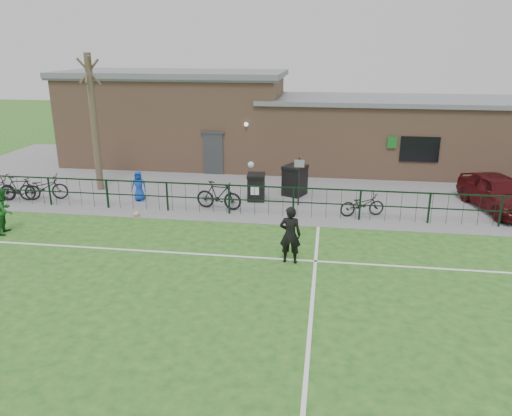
# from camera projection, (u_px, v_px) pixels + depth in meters

# --- Properties ---
(ground) EXTENTS (90.00, 90.00, 0.00)m
(ground) POSITION_uv_depth(u_px,v_px,m) (225.00, 325.00, 11.85)
(ground) COLOR #255719
(ground) RESTS_ON ground
(paving_strip) EXTENTS (34.00, 13.00, 0.02)m
(paving_strip) POSITION_uv_depth(u_px,v_px,m) (281.00, 179.00, 24.52)
(paving_strip) COLOR slate
(paving_strip) RESTS_ON ground
(pitch_line_touch) EXTENTS (28.00, 0.10, 0.01)m
(pitch_line_touch) POSITION_uv_depth(u_px,v_px,m) (267.00, 217.00, 19.17)
(pitch_line_touch) COLOR white
(pitch_line_touch) RESTS_ON ground
(pitch_line_mid) EXTENTS (28.00, 0.10, 0.01)m
(pitch_line_mid) POSITION_uv_depth(u_px,v_px,m) (251.00, 257.00, 15.60)
(pitch_line_mid) COLOR white
(pitch_line_mid) RESTS_ON ground
(pitch_line_perp) EXTENTS (0.10, 16.00, 0.01)m
(pitch_line_perp) POSITION_uv_depth(u_px,v_px,m) (310.00, 332.00, 11.57)
(pitch_line_perp) COLOR white
(pitch_line_perp) RESTS_ON ground
(perimeter_fence) EXTENTS (28.00, 0.10, 1.20)m
(perimeter_fence) POSITION_uv_depth(u_px,v_px,m) (267.00, 201.00, 19.17)
(perimeter_fence) COLOR black
(perimeter_fence) RESTS_ON ground
(bare_tree) EXTENTS (0.30, 0.30, 6.00)m
(bare_tree) POSITION_uv_depth(u_px,v_px,m) (94.00, 124.00, 21.87)
(bare_tree) COLOR #4A3D2D
(bare_tree) RESTS_ON ground
(wheelie_bin_left) EXTENTS (0.75, 0.84, 1.05)m
(wheelie_bin_left) POSITION_uv_depth(u_px,v_px,m) (256.00, 188.00, 21.08)
(wheelie_bin_left) COLOR black
(wheelie_bin_left) RESTS_ON paving_strip
(wheelie_bin_right) EXTENTS (1.13, 1.18, 1.23)m
(wheelie_bin_right) POSITION_uv_depth(u_px,v_px,m) (295.00, 181.00, 21.76)
(wheelie_bin_right) COLOR black
(wheelie_bin_right) RESTS_ON paving_strip
(sign_post) EXTENTS (0.07, 0.07, 2.00)m
(sign_post) POSITION_uv_depth(u_px,v_px,m) (299.00, 182.00, 20.24)
(sign_post) COLOR black
(sign_post) RESTS_ON paving_strip
(car_maroon) EXTENTS (2.67, 4.51, 1.44)m
(car_maroon) POSITION_uv_depth(u_px,v_px,m) (498.00, 193.00, 19.76)
(car_maroon) COLOR #440C0F
(car_maroon) RESTS_ON paving_strip
(bicycle_b) EXTENTS (1.79, 0.84, 1.04)m
(bicycle_b) POSITION_uv_depth(u_px,v_px,m) (19.00, 189.00, 21.01)
(bicycle_b) COLOR black
(bicycle_b) RESTS_ON paving_strip
(bicycle_c) EXTENTS (2.12, 1.25, 1.05)m
(bicycle_c) POSITION_uv_depth(u_px,v_px,m) (43.00, 187.00, 21.14)
(bicycle_c) COLOR black
(bicycle_c) RESTS_ON paving_strip
(bicycle_d) EXTENTS (1.94, 0.78, 1.13)m
(bicycle_d) POSITION_uv_depth(u_px,v_px,m) (219.00, 195.00, 19.92)
(bicycle_d) COLOR black
(bicycle_d) RESTS_ON paving_strip
(bicycle_e) EXTENTS (1.84, 1.08, 0.91)m
(bicycle_e) POSITION_uv_depth(u_px,v_px,m) (362.00, 204.00, 19.16)
(bicycle_e) COLOR black
(bicycle_e) RESTS_ON paving_strip
(spectator_child) EXTENTS (0.66, 0.47, 1.27)m
(spectator_child) POSITION_uv_depth(u_px,v_px,m) (139.00, 186.00, 20.97)
(spectator_child) COLOR #133EB4
(spectator_child) RESTS_ON paving_strip
(goalkeeper_kick) EXTENTS (2.14, 3.53, 2.35)m
(goalkeeper_kick) POSITION_uv_depth(u_px,v_px,m) (289.00, 233.00, 15.05)
(goalkeeper_kick) COLOR black
(goalkeeper_kick) RESTS_ON ground
(outfield_player) EXTENTS (0.77, 0.91, 1.62)m
(outfield_player) POSITION_uv_depth(u_px,v_px,m) (4.00, 211.00, 17.40)
(outfield_player) COLOR #1B6021
(outfield_player) RESTS_ON ground
(ball_ground) EXTENTS (0.22, 0.22, 0.22)m
(ball_ground) POSITION_uv_depth(u_px,v_px,m) (137.00, 214.00, 19.23)
(ball_ground) COLOR silver
(ball_ground) RESTS_ON ground
(clubhouse) EXTENTS (24.25, 5.40, 4.96)m
(clubhouse) POSITION_uv_depth(u_px,v_px,m) (271.00, 124.00, 26.76)
(clubhouse) COLOR #A07659
(clubhouse) RESTS_ON ground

